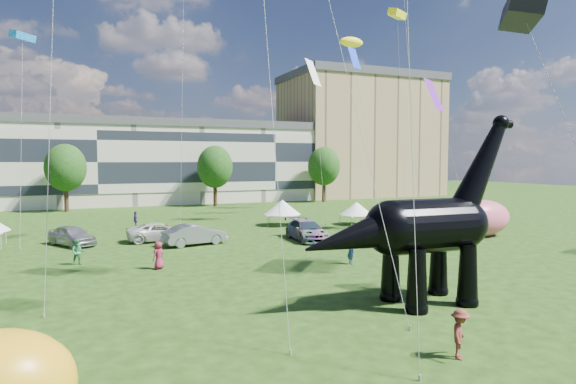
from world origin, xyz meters
name	(u,v)px	position (x,y,z in m)	size (l,w,h in m)	color
ground	(350,328)	(0.00, 0.00, 0.00)	(220.00, 220.00, 0.00)	#16330C
terrace_row	(97,165)	(-8.00, 62.00, 6.00)	(78.00, 11.00, 12.00)	beige
apartment_block	(360,139)	(40.00, 65.00, 11.00)	(28.00, 18.00, 22.00)	tan
tree_mid_left	(65,164)	(-12.00, 53.00, 6.29)	(5.20, 5.20, 9.44)	#382314
tree_mid_right	(215,163)	(8.00, 53.00, 6.29)	(5.20, 5.20, 9.44)	#382314
tree_far_right	(324,163)	(26.00, 53.00, 6.29)	(5.20, 5.20, 9.44)	#382314
dinosaur_sculpture	(420,230)	(4.70, 1.66, 3.52)	(11.39, 3.19, 9.34)	black
car_silver	(72,235)	(-10.75, 25.00, 0.81)	(1.91, 4.75, 1.62)	#ACABB0
car_grey	(195,235)	(-1.71, 21.49, 0.83)	(1.76, 5.06, 1.67)	gray
car_white	(161,232)	(-3.93, 24.50, 0.76)	(2.53, 5.49, 1.53)	silver
car_dark	(307,230)	(7.52, 20.16, 0.84)	(2.35, 5.77, 1.67)	#595960
gazebo_near	(282,207)	(9.12, 29.51, 1.87)	(5.06, 5.06, 2.66)	white
gazebo_far	(356,209)	(16.56, 27.09, 1.68)	(3.50, 3.50, 2.39)	white
inflatable_pink	(480,218)	(22.46, 15.81, 1.64)	(6.55, 3.28, 3.28)	#D95477
visitors	(221,244)	(-0.91, 16.35, 0.87)	(51.13, 37.72, 1.80)	#523271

